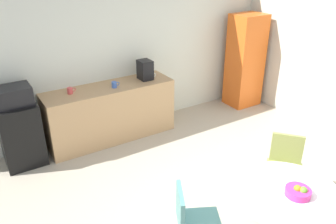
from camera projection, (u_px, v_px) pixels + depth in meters
wall_back at (112, 54)px, 5.53m from camera, size 6.00×0.10×2.60m
counter_block at (111, 113)px, 5.51m from camera, size 2.06×0.60×0.90m
mini_fridge at (21, 134)px, 4.84m from camera, size 0.54×0.54×0.92m
microwave at (13, 96)px, 4.59m from camera, size 0.48×0.38×0.26m
locker_cabinet at (245, 61)px, 6.59m from camera, size 0.60×0.50×1.78m
round_table at (286, 205)px, 3.29m from camera, size 1.04×1.04×0.76m
chair_teal at (190, 217)px, 3.26m from camera, size 0.57×0.57×0.83m
chair_olive at (285, 160)px, 4.13m from camera, size 0.59×0.59×0.83m
fruit_bowl at (298, 192)px, 3.17m from camera, size 0.24×0.24×0.11m
mug_white at (151, 76)px, 5.63m from camera, size 0.13×0.08×0.09m
mug_green at (70, 91)px, 5.04m from camera, size 0.13×0.08×0.09m
mug_red at (114, 85)px, 5.27m from camera, size 0.13×0.08×0.09m
coffee_maker at (145, 70)px, 5.56m from camera, size 0.20×0.24×0.32m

